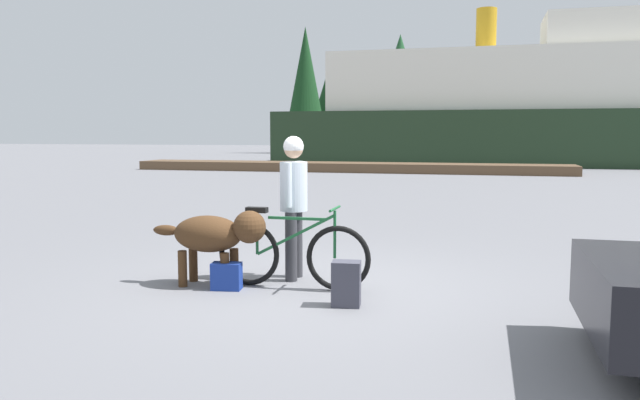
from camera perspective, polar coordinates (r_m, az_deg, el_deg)
name	(u,v)px	position (r m, az deg, el deg)	size (l,w,h in m)	color
ground_plane	(314,287)	(6.95, -0.59, -8.05)	(160.00, 160.00, 0.00)	slate
bicycle	(292,253)	(6.85, -2.64, -4.93)	(1.75, 0.44, 0.91)	black
person_cyclist	(294,194)	(7.19, -2.44, 0.55)	(0.32, 0.53, 1.67)	#333338
dog	(216,235)	(7.00, -9.58, -3.18)	(1.36, 0.48, 0.86)	#472D19
backpack	(346,284)	(6.17, 2.43, -7.71)	(0.28, 0.20, 0.45)	#3F3F4C
handbag_pannier	(227,276)	(6.89, -8.61, -6.95)	(0.32, 0.18, 0.30)	navy
dock_pier	(346,167)	(27.93, 2.37, 3.05)	(19.60, 2.04, 0.40)	brown
ferry_boat	(555,110)	(36.08, 20.82, 7.75)	(29.80, 7.12, 8.50)	#1E331E
pine_tree_far_left	(305,78)	(54.65, -1.35, 11.21)	(3.30, 3.30, 10.87)	#4C331E
pine_tree_center	(400,79)	(49.61, 7.37, 11.00)	(4.36, 4.36, 9.38)	#4C331E
pine_tree_far_right	(586,81)	(52.15, 23.33, 10.01)	(3.56, 3.56, 9.27)	#4C331E
pine_tree_mid_back	(333,87)	(58.43, 1.20, 10.36)	(3.74, 3.74, 9.06)	#4C331E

